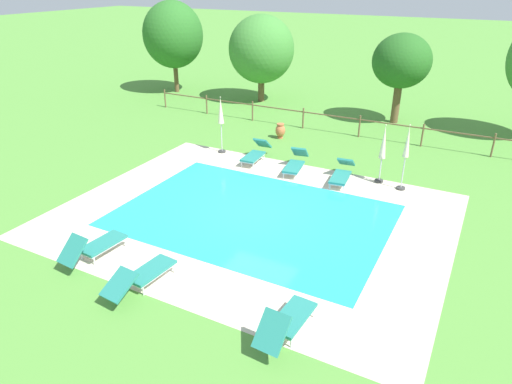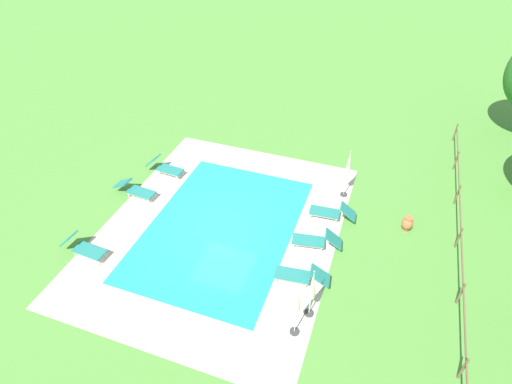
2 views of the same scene
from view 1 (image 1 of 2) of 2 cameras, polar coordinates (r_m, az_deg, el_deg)
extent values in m
plane|color=#518E38|center=(14.92, -0.41, -2.92)|extent=(160.00, 160.00, 0.00)
cube|color=beige|center=(14.91, -0.41, -2.91)|extent=(12.21, 9.66, 0.01)
cube|color=#23A8C1|center=(14.91, -0.41, -2.91)|extent=(8.52, 5.97, 0.01)
cube|color=beige|center=(17.43, 4.41, 1.41)|extent=(9.00, 0.24, 0.01)
cube|color=beige|center=(12.66, -7.13, -8.79)|extent=(9.00, 0.24, 0.01)
cube|color=beige|center=(13.68, 16.10, -6.85)|extent=(0.24, 5.97, 0.01)
cube|color=beige|center=(17.20, -13.38, 0.42)|extent=(0.24, 5.97, 0.01)
cube|color=#237A70|center=(18.89, -0.38, 4.45)|extent=(0.68, 1.34, 0.07)
cube|color=#237A70|center=(19.64, 0.81, 6.10)|extent=(0.64, 0.74, 0.57)
cube|color=silver|center=(18.91, -0.38, 4.30)|extent=(0.65, 1.31, 0.04)
cylinder|color=silver|center=(18.39, -0.37, 3.26)|extent=(0.04, 0.04, 0.28)
cylinder|color=silver|center=(18.59, -1.80, 3.51)|extent=(0.04, 0.04, 0.28)
cylinder|color=silver|center=(19.33, 0.99, 4.40)|extent=(0.04, 0.04, 0.28)
cylinder|color=silver|center=(19.52, -0.39, 4.62)|extent=(0.04, 0.04, 0.28)
cube|color=#237A70|center=(10.44, 4.60, -15.14)|extent=(0.68, 1.34, 0.07)
cube|color=#237A70|center=(9.61, 1.95, -16.98)|extent=(0.64, 0.68, 0.64)
cube|color=silver|center=(10.47, 4.59, -15.37)|extent=(0.65, 1.31, 0.04)
cylinder|color=silver|center=(11.02, 4.72, -13.78)|extent=(0.04, 0.04, 0.28)
cylinder|color=silver|center=(10.86, 7.19, -14.61)|extent=(0.04, 0.04, 0.28)
cylinder|color=silver|center=(10.28, 1.77, -17.15)|extent=(0.04, 0.04, 0.28)
cylinder|color=silver|center=(10.10, 4.40, -18.13)|extent=(0.04, 0.04, 0.28)
cube|color=#237A70|center=(13.54, -18.47, -6.04)|extent=(0.70, 1.34, 0.07)
cube|color=#237A70|center=(12.93, -21.85, -6.74)|extent=(0.65, 0.71, 0.62)
cube|color=silver|center=(13.57, -18.44, -6.24)|extent=(0.67, 1.32, 0.04)
cylinder|color=silver|center=(14.09, -17.36, -5.39)|extent=(0.04, 0.04, 0.28)
cylinder|color=silver|center=(13.75, -15.94, -6.02)|extent=(0.04, 0.04, 0.28)
cylinder|color=silver|center=(13.54, -20.84, -7.32)|extent=(0.04, 0.04, 0.28)
cylinder|color=silver|center=(13.18, -19.46, -8.04)|extent=(0.04, 0.04, 0.28)
cube|color=#237A70|center=(12.08, -12.91, -9.43)|extent=(0.71, 1.35, 0.07)
cube|color=#237A70|center=(11.43, -16.65, -10.96)|extent=(0.67, 0.83, 0.45)
cube|color=silver|center=(12.11, -12.88, -9.64)|extent=(0.68, 1.32, 0.04)
cylinder|color=silver|center=(12.64, -11.89, -8.54)|extent=(0.04, 0.04, 0.28)
cylinder|color=silver|center=(12.33, -10.16, -9.31)|extent=(0.04, 0.04, 0.28)
cylinder|color=silver|center=(12.04, -15.57, -10.90)|extent=(0.04, 0.04, 0.28)
cylinder|color=silver|center=(11.72, -13.85, -11.79)|extent=(0.04, 0.04, 0.28)
cube|color=#237A70|center=(17.21, 10.42, 1.84)|extent=(0.74, 1.36, 0.07)
cube|color=#237A70|center=(18.04, 11.14, 3.69)|extent=(0.68, 0.80, 0.52)
cube|color=silver|center=(17.23, 10.41, 1.67)|extent=(0.71, 1.33, 0.04)
cylinder|color=silver|center=(16.74, 10.83, 0.46)|extent=(0.04, 0.04, 0.28)
cylinder|color=silver|center=(16.83, 9.14, 0.73)|extent=(0.04, 0.04, 0.28)
cylinder|color=silver|center=(17.74, 11.55, 1.86)|extent=(0.04, 0.04, 0.28)
cylinder|color=silver|center=(17.82, 9.95, 2.11)|extent=(0.04, 0.04, 0.28)
cube|color=#237A70|center=(17.92, 4.71, 3.16)|extent=(0.80, 1.38, 0.07)
cube|color=#237A70|center=(18.70, 5.48, 4.98)|extent=(0.70, 0.78, 0.58)
cube|color=silver|center=(17.94, 4.70, 3.00)|extent=(0.76, 1.35, 0.04)
cylinder|color=silver|center=(17.43, 5.04, 1.87)|extent=(0.04, 0.04, 0.28)
cylinder|color=silver|center=(17.55, 3.43, 2.09)|extent=(0.04, 0.04, 0.28)
cylinder|color=silver|center=(18.43, 5.88, 3.17)|extent=(0.04, 0.04, 0.28)
cylinder|color=silver|center=(18.54, 4.35, 3.37)|extent=(0.04, 0.04, 0.28)
cylinder|color=#383838|center=(17.51, 17.54, 0.47)|extent=(0.32, 0.32, 0.08)
cylinder|color=#B2B5B7|center=(17.28, 17.80, 2.25)|extent=(0.04, 0.04, 1.27)
cone|color=beige|center=(16.87, 18.34, 6.00)|extent=(0.21, 0.21, 1.14)
sphere|color=beige|center=(16.69, 18.61, 7.91)|extent=(0.05, 0.05, 0.05)
cylinder|color=#383838|center=(20.29, -4.24, 5.06)|extent=(0.32, 0.32, 0.08)
cylinder|color=#B2B5B7|center=(20.08, -4.30, 6.72)|extent=(0.04, 0.04, 1.32)
cone|color=beige|center=(19.72, -4.41, 10.06)|extent=(0.26, 0.26, 1.10)
sphere|color=beige|center=(19.58, -4.47, 11.67)|extent=(0.05, 0.05, 0.05)
cylinder|color=#383838|center=(17.90, 15.03, 1.35)|extent=(0.32, 0.32, 0.08)
cylinder|color=#B2B5B7|center=(17.73, 15.19, 2.65)|extent=(0.04, 0.04, 0.96)
cone|color=beige|center=(17.35, 15.60, 6.01)|extent=(0.24, 0.24, 1.24)
sphere|color=beige|center=(17.16, 15.85, 8.02)|extent=(0.05, 0.05, 0.05)
cylinder|color=#B7663D|center=(22.04, 3.02, 6.78)|extent=(0.25, 0.25, 0.08)
ellipsoid|color=#B7663D|center=(21.93, 3.04, 7.64)|extent=(0.46, 0.46, 0.62)
cylinder|color=#B7663D|center=(21.84, 3.06, 8.41)|extent=(0.35, 0.35, 0.06)
cylinder|color=brown|center=(27.78, -11.24, 11.34)|extent=(0.08, 0.08, 1.05)
cylinder|color=brown|center=(26.11, -6.15, 10.77)|extent=(0.08, 0.08, 1.05)
cylinder|color=brown|center=(24.66, -0.44, 10.04)|extent=(0.08, 0.08, 1.05)
cylinder|color=brown|center=(23.48, 5.88, 9.11)|extent=(0.08, 0.08, 1.05)
cylinder|color=brown|center=(22.62, 12.74, 7.97)|extent=(0.08, 0.08, 1.05)
cylinder|color=brown|center=(22.10, 19.98, 6.64)|extent=(0.08, 0.08, 1.05)
cylinder|color=brown|center=(21.95, 27.40, 5.16)|extent=(0.08, 0.08, 1.05)
cube|color=brown|center=(22.92, 9.31, 9.34)|extent=(20.27, 0.05, 0.05)
cylinder|color=brown|center=(28.65, 0.65, 12.81)|extent=(0.38, 0.38, 1.61)
ellipsoid|color=#3D7F33|center=(28.24, 0.68, 17.33)|extent=(3.86, 3.86, 3.92)
cylinder|color=brown|center=(25.29, 17.04, 10.63)|extent=(0.39, 0.39, 2.16)
ellipsoid|color=#235B1E|center=(24.87, 17.67, 15.27)|extent=(2.92, 2.92, 2.69)
cylinder|color=brown|center=(31.46, -9.91, 14.02)|extent=(0.29, 0.29, 2.07)
ellipsoid|color=#286623|center=(31.07, -10.28, 18.68)|extent=(3.79, 3.79, 4.11)
camera|label=2|loc=(18.89, 54.42, 32.72)|focal=29.29mm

